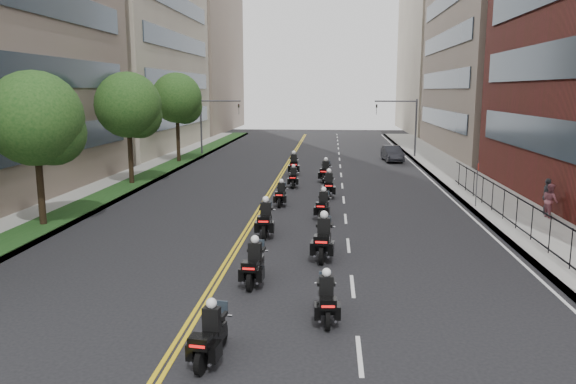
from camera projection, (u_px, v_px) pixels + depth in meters
name	position (u px, v px, depth m)	size (l,w,h in m)	color
ground	(232.00, 351.00, 14.10)	(160.00, 160.00, 0.00)	black
sidewalk_right	(474.00, 186.00, 37.69)	(4.00, 90.00, 0.15)	gray
sidewalk_left	(126.00, 182.00, 39.52)	(4.00, 90.00, 0.15)	gray
grass_strip	(137.00, 181.00, 39.44)	(2.00, 90.00, 0.04)	#133413
building_right_tan	(522.00, 4.00, 56.84)	(15.11, 28.00, 30.00)	#806C5D
building_right_far	(457.00, 47.00, 86.62)	(15.00, 28.00, 26.00)	#A29582
building_left_far	(180.00, 49.00, 89.95)	(16.00, 28.00, 26.00)	#806C5D
iron_fence	(524.00, 217.00, 24.86)	(0.05, 28.00, 1.50)	black
street_trees	(97.00, 113.00, 32.27)	(4.40, 38.40, 7.98)	#322416
traffic_signal_right	(406.00, 119.00, 53.90)	(4.09, 0.20, 5.60)	#3F3F44
traffic_signal_left	(210.00, 118.00, 55.36)	(4.09, 0.20, 5.60)	#3F3F44
motorcycle_0	(210.00, 337.00, 13.47)	(0.64, 2.11, 1.56)	black
motorcycle_1	(326.00, 301.00, 15.85)	(0.52, 2.06, 1.52)	black
motorcycle_2	(254.00, 265.00, 18.86)	(0.57, 2.25, 1.66)	black
motorcycle_3	(323.00, 240.00, 21.71)	(0.65, 2.54, 1.87)	black
motorcycle_4	(266.00, 221.00, 25.07)	(0.57, 2.44, 1.80)	black
motorcycle_5	(323.00, 206.00, 28.53)	(0.66, 2.19, 1.62)	black
motorcycle_6	(281.00, 195.00, 31.70)	(0.49, 2.07, 1.52)	black
motorcycle_7	(329.00, 186.00, 34.14)	(0.54, 2.38, 1.76)	black
motorcycle_8	(293.00, 178.00, 37.72)	(0.48, 2.10, 1.55)	black
motorcycle_9	(325.00, 172.00, 39.94)	(0.72, 2.36, 1.75)	black
motorcycle_10	(294.00, 165.00, 43.18)	(0.65, 2.54, 1.87)	black
parked_sedan	(392.00, 154.00, 51.47)	(1.50, 4.29, 1.41)	black
pedestrian_b	(550.00, 201.00, 28.09)	(0.83, 0.65, 1.71)	#98535E
pedestrian_c	(547.00, 196.00, 28.76)	(1.10, 0.46, 1.87)	#3E4046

